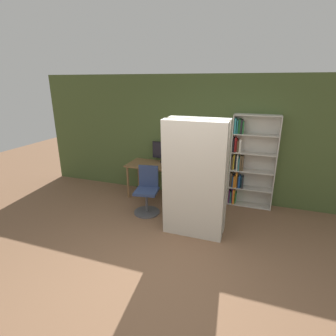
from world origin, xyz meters
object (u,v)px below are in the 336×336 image
at_px(bookshelf, 247,162).
at_px(mattress_far, 198,176).
at_px(office_chair, 147,194).
at_px(mattress_near, 194,182).
at_px(monitor, 165,152).

relative_size(bookshelf, mattress_far, 0.97).
bearing_deg(bookshelf, mattress_far, -120.26).
height_order(office_chair, bookshelf, bookshelf).
height_order(bookshelf, mattress_near, mattress_near).
distance_m(monitor, mattress_far, 1.65).
distance_m(monitor, mattress_near, 1.90).
distance_m(office_chair, mattress_far, 1.27).
distance_m(bookshelf, mattress_far, 1.48).
height_order(monitor, mattress_near, mattress_near).
bearing_deg(mattress_near, office_chair, 152.50).
bearing_deg(mattress_far, mattress_near, -90.00).
bearing_deg(monitor, mattress_far, -49.90).
distance_m(office_chair, mattress_near, 1.36).
xyz_separation_m(monitor, office_chair, (-0.02, -1.01, -0.64)).
distance_m(bookshelf, mattress_near, 1.76).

